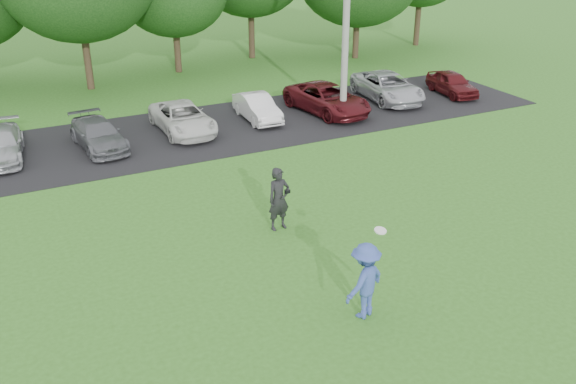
# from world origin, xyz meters

# --- Properties ---
(ground) EXTENTS (100.00, 100.00, 0.00)m
(ground) POSITION_xyz_m (0.00, 0.00, 0.00)
(ground) COLOR #346B1E
(ground) RESTS_ON ground
(parking_lot) EXTENTS (32.00, 6.50, 0.03)m
(parking_lot) POSITION_xyz_m (0.00, 13.00, 0.01)
(parking_lot) COLOR black
(parking_lot) RESTS_ON ground
(frisbee_player) EXTENTS (1.34, 1.06, 2.19)m
(frisbee_player) POSITION_xyz_m (-0.21, -0.75, 0.91)
(frisbee_player) COLOR #3C54AA
(frisbee_player) RESTS_ON ground
(camera_bystander) EXTENTS (0.72, 0.51, 1.86)m
(camera_bystander) POSITION_xyz_m (-0.08, 3.92, 0.93)
(camera_bystander) COLOR black
(camera_bystander) RESTS_ON ground
(parked_cars) EXTENTS (28.39, 5.15, 1.25)m
(parked_cars) POSITION_xyz_m (0.86, 13.07, 0.61)
(parked_cars) COLOR #5B5E62
(parked_cars) RESTS_ON parking_lot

